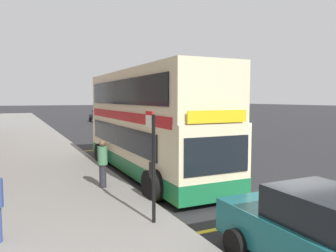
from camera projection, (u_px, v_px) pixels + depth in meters
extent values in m
plane|color=#28282B|center=(85.00, 126.00, 39.13)|extent=(260.00, 260.00, 0.00)
cube|color=gray|center=(21.00, 128.00, 36.15)|extent=(6.00, 76.00, 0.14)
cube|color=beige|center=(149.00, 142.00, 14.33)|extent=(2.48, 10.59, 2.30)
cube|color=beige|center=(148.00, 93.00, 14.16)|extent=(2.46, 10.37, 1.90)
cube|color=#196B3D|center=(149.00, 161.00, 14.40)|extent=(2.50, 10.61, 0.60)
cube|color=#B2191E|center=(149.00, 115.00, 14.24)|extent=(2.51, 9.74, 0.36)
cube|color=black|center=(118.00, 136.00, 14.13)|extent=(0.04, 8.47, 0.90)
cube|color=black|center=(120.00, 92.00, 13.62)|extent=(0.04, 9.32, 1.00)
cube|color=black|center=(217.00, 155.00, 9.53)|extent=(2.18, 0.04, 1.10)
cube|color=yellow|center=(218.00, 117.00, 9.43)|extent=(1.99, 0.04, 0.36)
cylinder|color=black|center=(155.00, 185.00, 10.40)|extent=(0.56, 1.00, 1.00)
cylinder|color=black|center=(225.00, 177.00, 11.54)|extent=(0.56, 1.00, 1.00)
cylinder|color=black|center=(102.00, 154.00, 16.46)|extent=(0.56, 1.00, 1.00)
cylinder|color=black|center=(152.00, 150.00, 17.59)|extent=(0.56, 1.00, 1.00)
cube|color=yellow|center=(114.00, 174.00, 14.11)|extent=(0.16, 13.95, 0.01)
cube|color=yellow|center=(176.00, 168.00, 15.36)|extent=(0.16, 13.95, 0.01)
cube|color=yellow|center=(244.00, 224.00, 8.52)|extent=(3.10, 0.16, 0.01)
cube|color=yellow|center=(106.00, 150.00, 20.95)|extent=(3.10, 0.16, 0.01)
cylinder|color=black|center=(154.00, 169.00, 8.16)|extent=(0.09, 0.09, 2.71)
cube|color=silver|center=(150.00, 121.00, 8.29)|extent=(0.05, 0.42, 0.30)
cube|color=red|center=(150.00, 113.00, 8.27)|extent=(0.05, 0.42, 0.10)
cube|color=black|center=(152.00, 170.00, 8.25)|extent=(0.06, 0.28, 0.40)
cube|color=black|center=(99.00, 117.00, 45.69)|extent=(1.76, 4.20, 0.72)
cube|color=black|center=(99.00, 113.00, 45.54)|extent=(1.52, 1.90, 0.60)
cylinder|color=black|center=(90.00, 119.00, 46.49)|extent=(0.22, 0.60, 0.60)
cylinder|color=black|center=(103.00, 119.00, 47.29)|extent=(0.22, 0.60, 0.60)
cylinder|color=black|center=(94.00, 121.00, 44.14)|extent=(0.22, 0.60, 0.60)
cylinder|color=black|center=(108.00, 120.00, 44.94)|extent=(0.22, 0.60, 0.60)
cube|color=#196066|center=(323.00, 243.00, 5.88)|extent=(1.76, 4.20, 0.72)
cube|color=black|center=(330.00, 209.00, 5.74)|extent=(1.52, 1.90, 0.60)
cylinder|color=black|center=(236.00, 244.00, 6.69)|extent=(0.22, 0.60, 0.60)
cylinder|color=black|center=(303.00, 228.00, 7.48)|extent=(0.22, 0.60, 0.60)
cylinder|color=#26262D|center=(103.00, 176.00, 11.51)|extent=(0.24, 0.24, 0.80)
cylinder|color=#3F724C|center=(103.00, 155.00, 11.45)|extent=(0.34, 0.34, 0.64)
sphere|color=brown|center=(102.00, 143.00, 11.41)|extent=(0.21, 0.21, 0.21)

